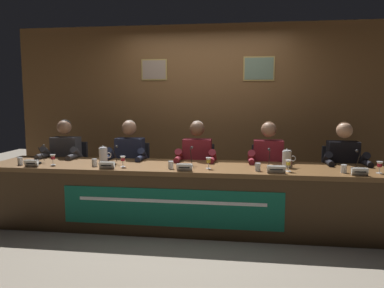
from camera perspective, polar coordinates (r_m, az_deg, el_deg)
The scene contains 35 objects.
ground_plane at distance 4.55m, azimuth -0.00°, elevation -12.29°, with size 12.00×12.00×0.00m, color gray.
wall_back_panelled at distance 5.84m, azimuth 2.11°, elevation 5.01°, with size 5.97×0.14×2.60m.
conference_table at distance 4.29m, azimuth -0.27°, elevation -6.28°, with size 4.77×0.86×0.73m.
chair_far_left at distance 5.52m, azimuth -17.85°, elevation -4.56°, with size 0.44×0.44×0.89m.
panelist_far_left at distance 5.30m, azimuth -18.89°, elevation -2.05°, with size 0.51×0.48×1.22m.
nameplate_far_left at distance 4.65m, azimuth -23.13°, elevation -2.69°, with size 0.16×0.06×0.08m.
juice_glass_far_left at distance 4.67m, azimuth -20.31°, elevation -1.96°, with size 0.06×0.06×0.12m.
water_cup_far_left at distance 4.84m, azimuth -24.54°, elevation -2.43°, with size 0.06×0.06×0.08m.
microphone_far_left at distance 4.86m, azimuth -21.95°, elevation -1.83°, with size 0.06×0.17×0.22m.
chair_left at distance 5.20m, azimuth -8.90°, elevation -5.01°, with size 0.44×0.44×0.89m.
panelist_left at distance 4.96m, azimuth -9.62°, elevation -2.37°, with size 0.51×0.48×1.22m.
nameplate_left at distance 4.26m, azimuth -12.77°, elevation -3.14°, with size 0.17×0.06×0.08m.
juice_glass_left at distance 4.33m, azimuth -10.43°, elevation -2.30°, with size 0.06×0.06×0.12m.
water_cup_left at distance 4.46m, azimuth -14.55°, elevation -2.78°, with size 0.06×0.06×0.08m.
microphone_left at distance 4.51m, azimuth -11.64°, elevation -2.11°, with size 0.06×0.17×0.22m.
chair_center at distance 5.02m, azimuth 0.97°, elevation -5.37°, with size 0.44×0.44×0.89m.
panelist_center at distance 4.77m, azimuth 0.68°, elevation -2.64°, with size 0.51×0.48×1.22m.
nameplate_center at distance 4.04m, azimuth -1.16°, elevation -3.53°, with size 0.17×0.06×0.08m.
juice_glass_center at distance 4.16m, azimuth 2.51°, elevation -2.58°, with size 0.06×0.06×0.12m.
water_cup_center at distance 4.17m, azimuth -3.23°, elevation -3.24°, with size 0.06×0.06×0.08m.
microphone_center at distance 4.33m, azimuth -0.18°, elevation -2.35°, with size 0.06×0.17×0.22m.
chair_right at distance 4.99m, azimuth 11.26°, elevation -5.57°, with size 0.44×0.44×0.89m.
panelist_right at distance 4.75m, azimuth 11.47°, elevation -2.84°, with size 0.51×0.48×1.22m.
nameplate_right at distance 4.01m, azimuth 12.62°, elevation -3.77°, with size 0.19×0.06×0.08m.
juice_glass_right at distance 4.13m, azimuth 14.37°, elevation -2.87°, with size 0.06×0.06×0.12m.
water_cup_right at distance 4.10m, azimuth 9.93°, elevation -3.50°, with size 0.06×0.06×0.08m.
microphone_right at distance 4.26m, azimuth 11.62°, elevation -2.64°, with size 0.06×0.17×0.22m.
chair_far_right at distance 5.13m, azimuth 21.34°, elevation -5.59°, with size 0.44×0.44×0.89m.
panelist_far_right at distance 4.88m, azimuth 22.02°, elevation -2.94°, with size 0.51×0.48×1.22m.
nameplate_far_right at distance 4.16m, azimuth 24.05°, elevation -3.84°, with size 0.16×0.06×0.08m.
juice_glass_far_right at distance 4.36m, azimuth 26.52°, elevation -2.88°, with size 0.06×0.06×0.12m.
water_cup_far_right at distance 4.25m, azimuth 21.98°, elevation -3.55°, with size 0.06×0.06×0.08m.
microphone_far_right at distance 4.44m, azimuth 23.89°, elevation -2.72°, with size 0.06×0.17×0.22m.
water_pitcher_left_side at distance 4.63m, azimuth -13.27°, elevation -1.67°, with size 0.15×0.10×0.21m.
water_pitcher_right_side at distance 4.38m, azimuth 14.16°, elevation -2.18°, with size 0.15×0.10×0.21m.
Camera 1 is at (0.59, -4.26, 1.50)m, focal length 35.25 mm.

